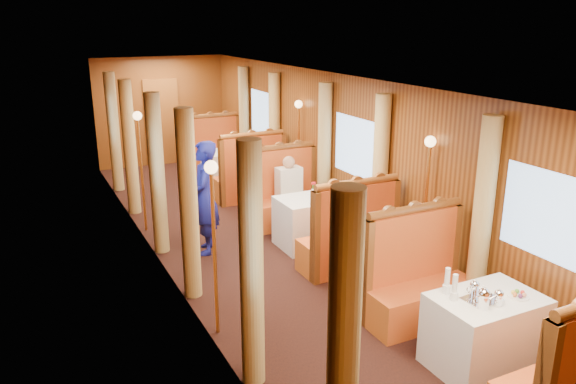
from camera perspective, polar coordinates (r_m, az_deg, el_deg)
floor at (r=8.34m, az=-2.04°, el=-6.20°), size 3.00×12.00×0.01m
ceiling at (r=7.70m, az=-2.24°, el=11.14°), size 3.00×12.00×0.01m
wall_far at (r=13.52m, az=-12.74°, el=8.00°), size 3.00×0.01×2.50m
wall_left at (r=7.47m, az=-12.69°, el=0.75°), size 0.01×12.00×2.50m
wall_right at (r=8.63m, az=7.00°, el=3.25°), size 0.01×12.00×2.50m
doorway_far at (r=13.53m, az=-12.64°, el=6.93°), size 0.80×0.04×2.00m
table_near at (r=5.98m, az=19.32°, el=-13.24°), size 1.05×0.72×0.75m
banquette_near_aft at (r=6.61m, az=13.10°, el=-9.20°), size 1.30×0.55×1.34m
table_mid at (r=8.52m, az=2.54°, el=-2.99°), size 1.05×0.72×0.75m
banquette_mid_fwd at (r=7.69m, az=6.20°, el=-4.97°), size 1.30×0.55×1.34m
banquette_mid_aft at (r=9.35m, az=-0.44°, el=-0.80°), size 1.30×0.55×1.34m
table_far at (r=11.56m, az=-5.82°, el=2.39°), size 1.05×0.72×0.75m
banquette_far_fwd at (r=10.64m, az=-3.90°, el=1.40°), size 1.30×0.55×1.34m
banquette_far_aft at (r=12.48m, az=-7.48°, el=3.66°), size 1.30×0.55×1.34m
tea_tray at (r=5.73m, az=19.06°, el=-10.28°), size 0.36×0.29×0.01m
teapot_left at (r=5.55m, az=19.23°, el=-10.40°), size 0.22×0.19×0.15m
teapot_right at (r=5.66m, az=20.59°, el=-10.19°), size 0.18×0.16×0.12m
teapot_back at (r=5.75m, az=18.38°, el=-9.48°), size 0.17×0.15×0.12m
fruit_plate at (r=5.91m, az=22.37°, el=-9.67°), size 0.20×0.20×0.05m
cup_inboard at (r=5.61m, az=16.54°, el=-9.52°), size 0.08×0.08×0.26m
cup_outboard at (r=5.72m, az=15.84°, el=-8.89°), size 0.08×0.08×0.26m
rose_vase_mid at (r=8.33m, az=2.60°, el=0.55°), size 0.06×0.06×0.36m
rose_vase_far at (r=11.43m, az=-5.85°, el=5.06°), size 0.06×0.06×0.36m
window_left_near at (r=4.28m, az=-1.04°, el=-8.53°), size 0.01×1.20×0.90m
curtain_left_near_a at (r=3.87m, az=5.62°, el=-16.39°), size 0.22×0.22×2.35m
curtain_left_near_b at (r=5.08m, az=-3.73°, el=-7.66°), size 0.22×0.22×2.35m
window_right_near at (r=6.07m, az=25.22°, el=-2.33°), size 0.01×1.20×0.90m
curtain_right_near_b at (r=6.56m, az=19.11°, el=-2.77°), size 0.22×0.22×2.35m
window_left_mid at (r=7.42m, az=-12.67°, el=2.25°), size 0.01×1.20×0.90m
curtain_left_mid_a at (r=6.80m, az=-10.06°, el=-1.39°), size 0.22×0.22×2.35m
curtain_left_mid_b at (r=8.25m, az=-13.17°, el=1.72°), size 0.22×0.22×2.35m
window_right_mid at (r=8.58m, az=6.96°, el=4.54°), size 0.01×1.20×0.90m
curtain_right_mid_a at (r=7.96m, az=9.31°, el=1.41°), size 0.22×0.22×2.35m
curtain_right_mid_b at (r=9.23m, az=3.71°, el=3.78°), size 0.22×0.22×2.35m
window_left_far at (r=10.78m, az=-17.25°, el=6.48°), size 0.01×1.20×0.90m
curtain_left_far_a at (r=10.10m, az=-15.77°, el=4.32°), size 0.22×0.22×2.35m
curtain_left_far_b at (r=11.60m, az=-17.27°, el=5.81°), size 0.22×0.22×2.35m
window_right_far at (r=11.61m, az=-2.56°, el=7.94°), size 0.01×1.20×0.90m
curtain_right_far_a at (r=10.92m, az=-1.38°, el=5.90°), size 0.22×0.22×2.35m
curtain_right_far_b at (r=12.33m, az=-4.47°, el=7.15°), size 0.22×0.22×2.35m
sconce_left_fore at (r=5.84m, az=-7.63°, el=-2.20°), size 0.14×0.14×1.95m
sconce_right_fore at (r=7.19m, az=13.97°, el=1.13°), size 0.14×0.14×1.95m
sconce_left_aft at (r=9.12m, az=-14.82°, el=4.42°), size 0.14×0.14×1.95m
sconce_right_aft at (r=10.03m, az=1.06°, el=6.11°), size 0.14×0.14×1.95m
steward at (r=8.19m, az=-8.47°, el=-0.59°), size 0.59×0.71×1.67m
passenger at (r=9.07m, az=0.17°, el=0.73°), size 0.40×0.44×0.76m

